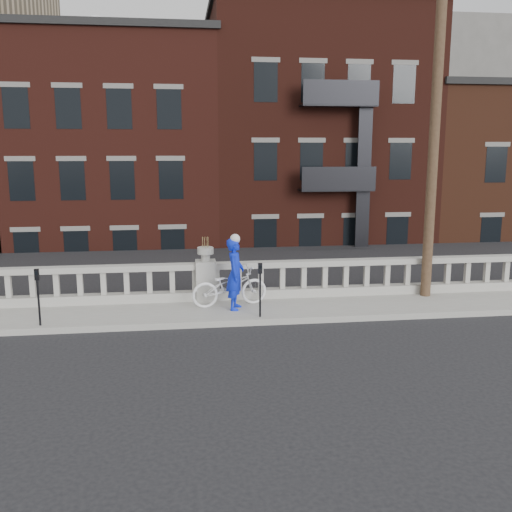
{
  "coord_description": "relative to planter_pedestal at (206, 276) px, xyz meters",
  "views": [
    {
      "loc": [
        -0.65,
        -11.33,
        4.27
      ],
      "look_at": [
        1.29,
        3.2,
        1.49
      ],
      "focal_mm": 40.0,
      "sensor_mm": 36.0,
      "label": 1
    }
  ],
  "objects": [
    {
      "name": "bicycle",
      "position": [
        0.59,
        -0.69,
        -0.15
      ],
      "size": [
        2.13,
        1.07,
        1.07
      ],
      "primitive_type": "imported",
      "rotation": [
        0.0,
        0.0,
        1.76
      ],
      "color": "white",
      "rests_on": "sidewalk"
    },
    {
      "name": "cyclist",
      "position": [
        0.71,
        -1.0,
        0.25
      ],
      "size": [
        0.61,
        0.77,
        1.86
      ],
      "primitive_type": "imported",
      "rotation": [
        0.0,
        0.0,
        1.3
      ],
      "color": "#0E24D2",
      "rests_on": "sidewalk"
    },
    {
      "name": "planter_pedestal",
      "position": [
        0.0,
        0.0,
        0.0
      ],
      "size": [
        0.55,
        0.55,
        1.76
      ],
      "color": "gray",
      "rests_on": "sidewalk"
    },
    {
      "name": "ground",
      "position": [
        0.0,
        -3.95,
        -0.83
      ],
      "size": [
        120.0,
        120.0,
        0.0
      ],
      "primitive_type": "plane",
      "color": "black",
      "rests_on": "ground"
    },
    {
      "name": "parking_meter_b",
      "position": [
        -4.0,
        -1.8,
        0.17
      ],
      "size": [
        0.1,
        0.09,
        1.36
      ],
      "color": "black",
      "rests_on": "sidewalk"
    },
    {
      "name": "lower_level",
      "position": [
        0.56,
        19.09,
        1.8
      ],
      "size": [
        80.0,
        44.0,
        20.8
      ],
      "color": "#605E59",
      "rests_on": "ground"
    },
    {
      "name": "parking_meter_c",
      "position": [
        1.25,
        -1.8,
        0.17
      ],
      "size": [
        0.1,
        0.09,
        1.36
      ],
      "color": "black",
      "rests_on": "sidewalk"
    },
    {
      "name": "balustrade",
      "position": [
        0.0,
        0.0,
        -0.19
      ],
      "size": [
        28.0,
        0.34,
        1.03
      ],
      "color": "gray",
      "rests_on": "sidewalk"
    },
    {
      "name": "utility_pole",
      "position": [
        6.2,
        -0.35,
        4.41
      ],
      "size": [
        1.6,
        0.28,
        10.0
      ],
      "color": "#422D1E",
      "rests_on": "sidewalk"
    },
    {
      "name": "sidewalk",
      "position": [
        0.0,
        -0.95,
        -0.76
      ],
      "size": [
        32.0,
        2.2,
        0.15
      ],
      "primitive_type": "cube",
      "color": "gray",
      "rests_on": "ground"
    }
  ]
}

